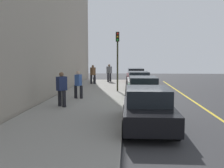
{
  "coord_description": "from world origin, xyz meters",
  "views": [
    {
      "loc": [
        15.34,
        -0.82,
        2.66
      ],
      "look_at": [
        1.43,
        -1.68,
        1.23
      ],
      "focal_mm": 41.29,
      "sensor_mm": 36.0,
      "label": 1
    }
  ],
  "objects": [
    {
      "name": "pedestrian_grey_coat",
      "position": [
        -11.55,
        -2.76,
        1.12
      ],
      "size": [
        0.54,
        0.58,
        1.83
      ],
      "color": "black",
      "rests_on": "sidewalk"
    },
    {
      "name": "lane_stripe_centre",
      "position": [
        0.0,
        3.2,
        0.0
      ],
      "size": [
        28.0,
        0.14,
        0.01
      ],
      "primitive_type": "cube",
      "color": "gold",
      "rests_on": "ground"
    },
    {
      "name": "rolling_suitcase",
      "position": [
        -9.64,
        -4.07,
        0.45
      ],
      "size": [
        0.34,
        0.22,
        0.95
      ],
      "color": "black",
      "rests_on": "sidewalk"
    },
    {
      "name": "parked_car_white",
      "position": [
        -5.71,
        0.08,
        0.76
      ],
      "size": [
        4.46,
        1.96,
        1.51
      ],
      "color": "black",
      "rests_on": "ground"
    },
    {
      "name": "traffic_light_pole",
      "position": [
        -3.85,
        -1.59,
        3.12
      ],
      "size": [
        0.35,
        0.26,
        4.39
      ],
      "color": "#2D2D19",
      "rests_on": "sidewalk"
    },
    {
      "name": "parked_car_green",
      "position": [
        -0.01,
        0.1,
        0.76
      ],
      "size": [
        4.38,
        1.92,
        1.51
      ],
      "color": "black",
      "rests_on": "ground"
    },
    {
      "name": "sidewalk",
      "position": [
        0.0,
        -3.3,
        0.07
      ],
      "size": [
        28.0,
        4.6,
        0.15
      ],
      "primitive_type": "cube",
      "color": "gray",
      "rests_on": "ground"
    },
    {
      "name": "pedestrian_navy_coat",
      "position": [
        2.45,
        -4.19,
        1.1
      ],
      "size": [
        0.56,
        0.55,
        1.78
      ],
      "color": "black",
      "rests_on": "sidewalk"
    },
    {
      "name": "ground_plane",
      "position": [
        0.0,
        0.0,
        0.0
      ],
      "size": [
        56.0,
        56.0,
        0.0
      ],
      "primitive_type": "plane",
      "color": "#333335"
    },
    {
      "name": "parked_car_maroon",
      "position": [
        -12.29,
        0.03,
        0.76
      ],
      "size": [
        4.76,
        2.02,
        1.51
      ],
      "color": "black",
      "rests_on": "ground"
    },
    {
      "name": "pedestrian_brown_coat",
      "position": [
        -9.17,
        -4.16,
        1.11
      ],
      "size": [
        0.57,
        0.55,
        1.81
      ],
      "color": "black",
      "rests_on": "sidewalk"
    },
    {
      "name": "snow_bank_curb",
      "position": [
        3.18,
        -0.7,
        0.11
      ],
      "size": [
        6.08,
        0.56,
        0.22
      ],
      "primitive_type": "cube",
      "color": "white",
      "rests_on": "ground"
    },
    {
      "name": "pedestrian_blue_coat",
      "position": [
        -0.24,
        -3.85,
        1.05
      ],
      "size": [
        0.51,
        0.55,
        1.7
      ],
      "color": "black",
      "rests_on": "sidewalk"
    },
    {
      "name": "parked_car_black",
      "position": [
        5.7,
        -0.06,
        0.76
      ],
      "size": [
        4.31,
        1.9,
        1.51
      ],
      "color": "black",
      "rests_on": "ground"
    }
  ]
}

